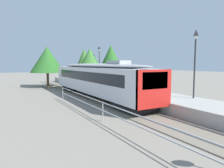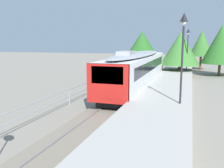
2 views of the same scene
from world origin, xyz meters
TOP-DOWN VIEW (x-y plane):
  - ground_plane at (-3.00, 22.00)m, footprint 160.00×160.00m
  - track_rails at (0.00, 22.00)m, footprint 3.20×60.00m
  - commuter_train at (0.00, 29.20)m, footprint 2.82×18.78m
  - station_platform at (3.25, 22.00)m, footprint 3.90×60.00m
  - platform_lamp_mid_platform at (4.48, 20.55)m, footprint 0.34×0.34m
  - platform_lamp_far_end at (4.48, 37.67)m, footprint 0.34×0.34m
  - tree_behind_carpark at (-2.16, 42.17)m, footprint 5.16×5.16m
  - tree_behind_station_far at (3.55, 38.99)m, footprint 5.13×5.13m
  - tree_distant_left at (8.75, 41.82)m, footprint 5.06×5.06m
  - tree_distant_centre at (6.50, 48.86)m, footprint 3.82×3.82m

SIDE VIEW (x-z plane):
  - ground_plane at x=-3.00m, z-range 0.00..0.00m
  - track_rails at x=0.00m, z-range -0.04..0.10m
  - station_platform at x=3.25m, z-range 0.00..0.90m
  - commuter_train at x=0.00m, z-range 0.27..4.01m
  - tree_behind_station_far at x=3.55m, z-range 0.80..6.75m
  - tree_behind_carpark at x=-2.16m, z-range 1.12..7.32m
  - tree_distant_left at x=8.75m, z-range 0.85..7.73m
  - tree_distant_centre at x=6.50m, z-range 1.14..7.69m
  - platform_lamp_mid_platform at x=4.48m, z-range 1.95..7.30m
  - platform_lamp_far_end at x=4.48m, z-range 1.95..7.30m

